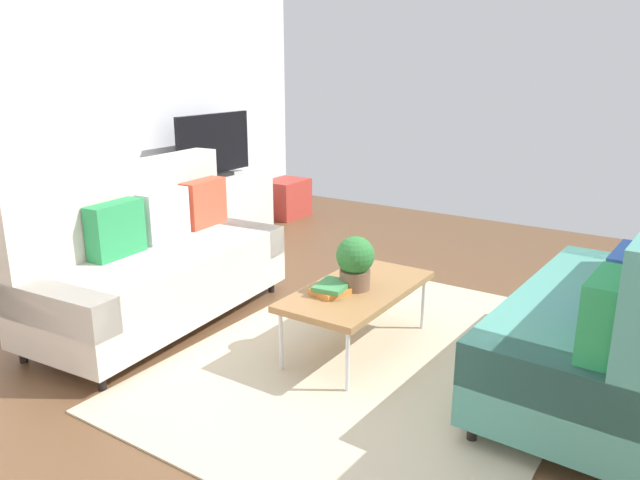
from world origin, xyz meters
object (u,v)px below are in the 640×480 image
(tv_console, at_px, (215,207))
(tv, at_px, (214,146))
(potted_plant, at_px, (355,261))
(couch_green, at_px, (612,319))
(coffee_table, at_px, (358,292))
(table_book_0, at_px, (333,290))
(couch_beige, at_px, (153,260))
(bottle_0, at_px, (187,172))
(storage_trunk, at_px, (286,198))
(vase_0, at_px, (168,175))

(tv_console, distance_m, tv, 0.63)
(potted_plant, bearing_deg, tv, 59.65)
(couch_green, xyz_separation_m, tv, (1.19, 3.97, 0.51))
(coffee_table, bearing_deg, table_book_0, 153.74)
(couch_beige, distance_m, tv_console, 2.19)
(couch_green, xyz_separation_m, bottle_0, (0.78, 3.95, 0.30))
(tv, bearing_deg, couch_beige, -148.77)
(table_book_0, distance_m, bottle_0, 2.76)
(couch_green, bearing_deg, coffee_table, 103.59)
(coffee_table, bearing_deg, potted_plant, 159.00)
(coffee_table, xyz_separation_m, table_book_0, (-0.16, 0.08, 0.04))
(coffee_table, relative_size, storage_trunk, 2.12)
(potted_plant, xyz_separation_m, vase_0, (0.91, 2.61, 0.14))
(couch_beige, bearing_deg, storage_trunk, -165.17)
(couch_beige, relative_size, tv, 1.96)
(couch_green, height_order, tv_console, couch_green)
(storage_trunk, height_order, potted_plant, potted_plant)
(tv_console, bearing_deg, couch_green, -106.55)
(couch_green, distance_m, storage_trunk, 4.52)
(couch_beige, relative_size, table_book_0, 8.17)
(couch_beige, height_order, bottle_0, couch_beige)
(coffee_table, relative_size, bottle_0, 5.01)
(couch_green, distance_m, tv_console, 4.17)
(potted_plant, relative_size, vase_0, 1.76)
(table_book_0, relative_size, bottle_0, 1.09)
(storage_trunk, relative_size, bottle_0, 2.37)
(tv_console, distance_m, potted_plant, 2.98)
(storage_trunk, relative_size, potted_plant, 1.55)
(coffee_table, xyz_separation_m, vase_0, (0.89, 2.62, 0.34))
(tv, relative_size, storage_trunk, 1.92)
(tv_console, distance_m, vase_0, 0.72)
(couch_green, xyz_separation_m, table_book_0, (-0.44, 1.50, -0.01))
(tv_console, height_order, potted_plant, potted_plant)
(coffee_table, xyz_separation_m, tv, (1.47, 2.55, 0.56))
(tv, xyz_separation_m, potted_plant, (-1.49, -2.54, -0.35))
(coffee_table, xyz_separation_m, potted_plant, (-0.02, 0.01, 0.21))
(tv_console, height_order, vase_0, vase_0)
(table_book_0, bearing_deg, storage_trunk, 41.19)
(tv, height_order, bottle_0, tv)
(coffee_table, bearing_deg, tv, 60.11)
(storage_trunk, relative_size, vase_0, 2.72)
(couch_green, xyz_separation_m, vase_0, (0.61, 4.04, 0.29))
(couch_beige, relative_size, storage_trunk, 3.77)
(tv_console, relative_size, vase_0, 7.32)
(couch_green, relative_size, tv_console, 1.38)
(vase_0, bearing_deg, potted_plant, -109.18)
(couch_beige, xyz_separation_m, storage_trunk, (2.96, 1.05, -0.23))
(coffee_table, bearing_deg, storage_trunk, 43.92)
(coffee_table, relative_size, tv, 1.10)
(tv, distance_m, storage_trunk, 1.32)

